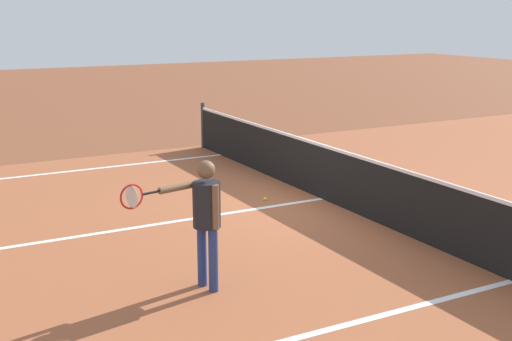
# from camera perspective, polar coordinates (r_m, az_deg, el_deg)

# --- Properties ---
(ground_plane) EXTENTS (60.00, 60.00, 0.00)m
(ground_plane) POSITION_cam_1_polar(r_m,az_deg,el_deg) (11.62, 5.67, -2.42)
(ground_plane) COLOR brown
(court_surface_inbounds) EXTENTS (10.62, 24.40, 0.00)m
(court_surface_inbounds) POSITION_cam_1_polar(r_m,az_deg,el_deg) (11.62, 5.67, -2.41)
(court_surface_inbounds) COLOR #9E5433
(court_surface_inbounds) RESTS_ON ground_plane
(line_center_service) EXTENTS (0.10, 6.40, 0.01)m
(line_center_service) POSITION_cam_1_polar(r_m,az_deg,el_deg) (10.26, -9.42, -4.69)
(line_center_service) COLOR white
(line_center_service) RESTS_ON ground_plane
(net) EXTENTS (10.26, 0.09, 1.07)m
(net) POSITION_cam_1_polar(r_m,az_deg,el_deg) (11.50, 5.73, -0.06)
(net) COLOR #33383D
(net) RESTS_ON ground_plane
(player_near) EXTENTS (0.41, 1.18, 1.54)m
(player_near) POSITION_cam_1_polar(r_m,az_deg,el_deg) (7.64, -4.42, -3.49)
(player_near) COLOR navy
(player_near) RESTS_ON ground_plane
(tennis_ball_near_net) EXTENTS (0.07, 0.07, 0.07)m
(tennis_ball_near_net) POSITION_cam_1_polar(r_m,az_deg,el_deg) (11.44, 0.79, -2.45)
(tennis_ball_near_net) COLOR #CCE033
(tennis_ball_near_net) RESTS_ON ground_plane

